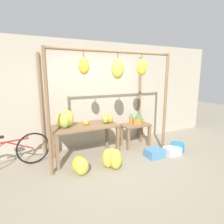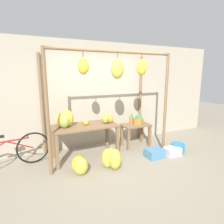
{
  "view_description": "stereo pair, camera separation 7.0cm",
  "coord_description": "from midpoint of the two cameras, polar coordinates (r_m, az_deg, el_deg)",
  "views": [
    {
      "loc": [
        -1.81,
        -3.2,
        1.95
      ],
      "look_at": [
        0.15,
        0.83,
        1.05
      ],
      "focal_mm": 30.0,
      "sensor_mm": 36.0,
      "label": 1
    },
    {
      "loc": [
        -1.75,
        -3.23,
        1.95
      ],
      "look_at": [
        0.15,
        0.83,
        1.05
      ],
      "focal_mm": 30.0,
      "sensor_mm": 36.0,
      "label": 2
    }
  ],
  "objects": [
    {
      "name": "banana_pile_on_table",
      "position": [
        4.29,
        -13.88,
        -2.27
      ],
      "size": [
        0.43,
        0.48,
        0.38
      ],
      "color": "gold",
      "rests_on": "display_table_main"
    },
    {
      "name": "banana_pile_ground_left",
      "position": [
        3.93,
        -9.12,
        -15.75
      ],
      "size": [
        0.34,
        0.4,
        0.36
      ],
      "color": "#9EB247",
      "rests_on": "ground_plane"
    },
    {
      "name": "ground_plane",
      "position": [
        4.16,
        3.61,
        -16.57
      ],
      "size": [
        20.0,
        20.0,
        0.0
      ],
      "primitive_type": "plane",
      "color": "gray"
    },
    {
      "name": "orange_pile",
      "position": [
        4.39,
        -7.58,
        -3.33
      ],
      "size": [
        0.12,
        0.17,
        0.1
      ],
      "color": "orange",
      "rests_on": "display_table_main"
    },
    {
      "name": "blue_bucket",
      "position": [
        5.18,
        19.76,
        -10.13
      ],
      "size": [
        0.34,
        0.34,
        0.22
      ],
      "color": "teal",
      "rests_on": "ground_plane"
    },
    {
      "name": "display_table_main",
      "position": [
        4.42,
        -7.85,
        -5.5
      ],
      "size": [
        1.49,
        0.72,
        0.8
      ],
      "color": "brown",
      "rests_on": "ground_plane"
    },
    {
      "name": "fruit_crate_purple",
      "position": [
        4.95,
        18.28,
        -11.27
      ],
      "size": [
        0.37,
        0.29,
        0.18
      ],
      "color": "silver",
      "rests_on": "ground_plane"
    },
    {
      "name": "display_table_side",
      "position": [
        5.18,
        7.59,
        -5.36
      ],
      "size": [
        0.77,
        0.48,
        0.62
      ],
      "color": "brown",
      "rests_on": "ground_plane"
    },
    {
      "name": "pineapple_cluster",
      "position": [
        5.1,
        8.04,
        -2.39
      ],
      "size": [
        0.29,
        0.33,
        0.32
      ],
      "color": "#A3702D",
      "rests_on": "display_table_side"
    },
    {
      "name": "stall_awning",
      "position": [
        4.22,
        0.52,
        8.96
      ],
      "size": [
        2.87,
        1.29,
        2.44
      ],
      "color": "brown",
      "rests_on": "ground_plane"
    },
    {
      "name": "parked_bicycle",
      "position": [
        4.49,
        -28.86,
        -10.7
      ],
      "size": [
        1.7,
        0.3,
        0.74
      ],
      "color": "black",
      "rests_on": "ground_plane"
    },
    {
      "name": "fruit_crate_white",
      "position": [
        4.69,
        13.24,
        -12.15
      ],
      "size": [
        0.41,
        0.32,
        0.2
      ],
      "color": "#4C84B2",
      "rests_on": "ground_plane"
    },
    {
      "name": "shop_wall_back",
      "position": [
        5.15,
        -4.67,
        5.22
      ],
      "size": [
        8.0,
        0.08,
        2.8
      ],
      "color": "#B2A893",
      "rests_on": "ground_plane"
    },
    {
      "name": "banana_pile_ground_right",
      "position": [
        4.07,
        0.58,
        -13.92
      ],
      "size": [
        0.47,
        0.5,
        0.43
      ],
      "color": "gold",
      "rests_on": "ground_plane"
    },
    {
      "name": "papaya_pile",
      "position": [
        4.51,
        -0.96,
        -2.02
      ],
      "size": [
        0.33,
        0.26,
        0.25
      ],
      "color": "#93A33D",
      "rests_on": "display_table_main"
    }
  ]
}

